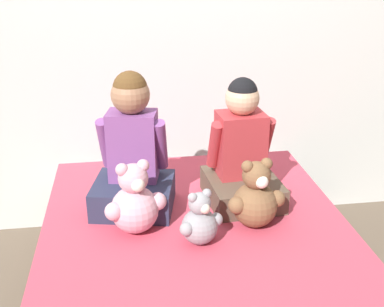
{
  "coord_description": "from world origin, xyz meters",
  "views": [
    {
      "loc": [
        -0.28,
        -1.6,
        1.57
      ],
      "look_at": [
        0.0,
        0.32,
        0.74
      ],
      "focal_mm": 45.0,
      "sensor_mm": 36.0,
      "label": 1
    }
  ],
  "objects_px": {
    "child_on_right": "(241,155)",
    "teddy_bear_held_by_left_child": "(135,203)",
    "bed": "(203,294)",
    "teddy_bear_between_children": "(200,221)",
    "child_on_left": "(133,155)",
    "teddy_bear_held_by_right_child": "(255,198)"
  },
  "relations": [
    {
      "from": "teddy_bear_held_by_left_child",
      "to": "teddy_bear_between_children",
      "type": "xyz_separation_m",
      "value": [
        0.26,
        -0.13,
        -0.04
      ]
    },
    {
      "from": "teddy_bear_held_by_left_child",
      "to": "child_on_right",
      "type": "bearing_deg",
      "value": 5.91
    },
    {
      "from": "child_on_left",
      "to": "teddy_bear_held_by_left_child",
      "type": "height_order",
      "value": "child_on_left"
    },
    {
      "from": "teddy_bear_held_by_right_child",
      "to": "bed",
      "type": "bearing_deg",
      "value": -159.65
    },
    {
      "from": "child_on_right",
      "to": "teddy_bear_held_by_left_child",
      "type": "distance_m",
      "value": 0.56
    },
    {
      "from": "child_on_left",
      "to": "teddy_bear_between_children",
      "type": "xyz_separation_m",
      "value": [
        0.25,
        -0.35,
        -0.16
      ]
    },
    {
      "from": "bed",
      "to": "child_on_right",
      "type": "bearing_deg",
      "value": 58.45
    },
    {
      "from": "bed",
      "to": "teddy_bear_held_by_left_child",
      "type": "bearing_deg",
      "value": 146.59
    },
    {
      "from": "child_on_left",
      "to": "child_on_right",
      "type": "height_order",
      "value": "child_on_left"
    },
    {
      "from": "child_on_right",
      "to": "teddy_bear_between_children",
      "type": "relative_size",
      "value": 2.5
    },
    {
      "from": "bed",
      "to": "child_on_left",
      "type": "height_order",
      "value": "child_on_left"
    },
    {
      "from": "child_on_left",
      "to": "child_on_right",
      "type": "bearing_deg",
      "value": 12.23
    },
    {
      "from": "child_on_right",
      "to": "teddy_bear_held_by_left_child",
      "type": "relative_size",
      "value": 1.83
    },
    {
      "from": "child_on_left",
      "to": "teddy_bear_between_children",
      "type": "relative_size",
      "value": 2.7
    },
    {
      "from": "teddy_bear_between_children",
      "to": "child_on_right",
      "type": "bearing_deg",
      "value": 31.31
    },
    {
      "from": "bed",
      "to": "child_on_left",
      "type": "xyz_separation_m",
      "value": [
        -0.26,
        0.39,
        0.49
      ]
    },
    {
      "from": "child_on_right",
      "to": "teddy_bear_between_children",
      "type": "xyz_separation_m",
      "value": [
        -0.25,
        -0.35,
        -0.13
      ]
    },
    {
      "from": "bed",
      "to": "teddy_bear_between_children",
      "type": "bearing_deg",
      "value": 99.17
    },
    {
      "from": "teddy_bear_held_by_left_child",
      "to": "bed",
      "type": "bearing_deg",
      "value": -51.45
    },
    {
      "from": "child_on_left",
      "to": "child_on_right",
      "type": "xyz_separation_m",
      "value": [
        0.5,
        0.01,
        -0.03
      ]
    },
    {
      "from": "teddy_bear_held_by_left_child",
      "to": "child_on_left",
      "type": "bearing_deg",
      "value": 70.77
    },
    {
      "from": "bed",
      "to": "child_on_left",
      "type": "distance_m",
      "value": 0.68
    }
  ]
}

